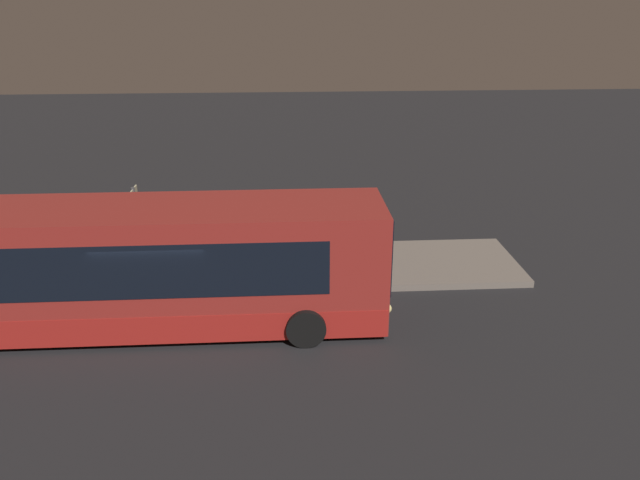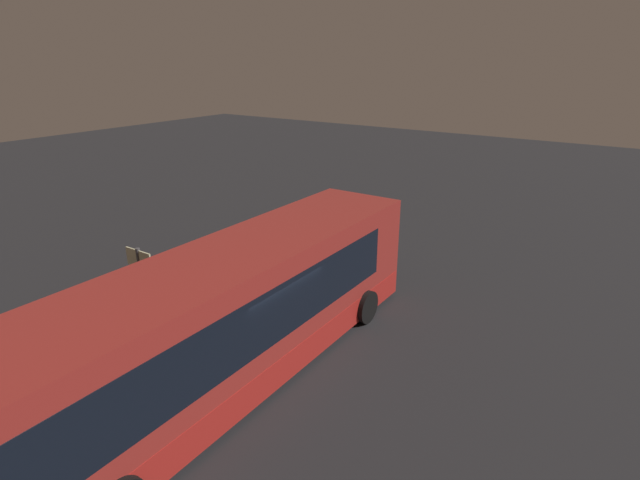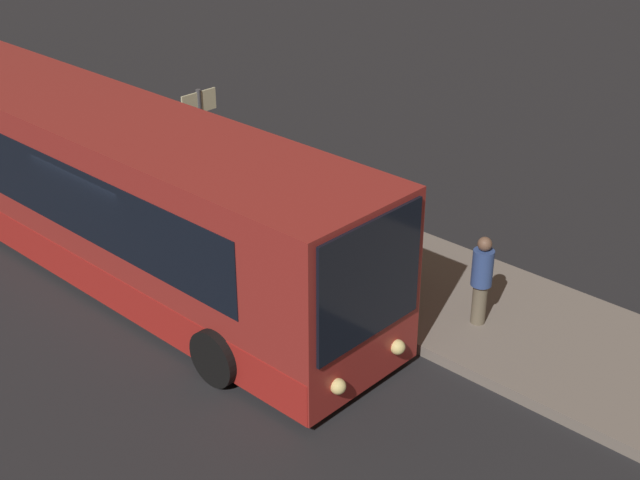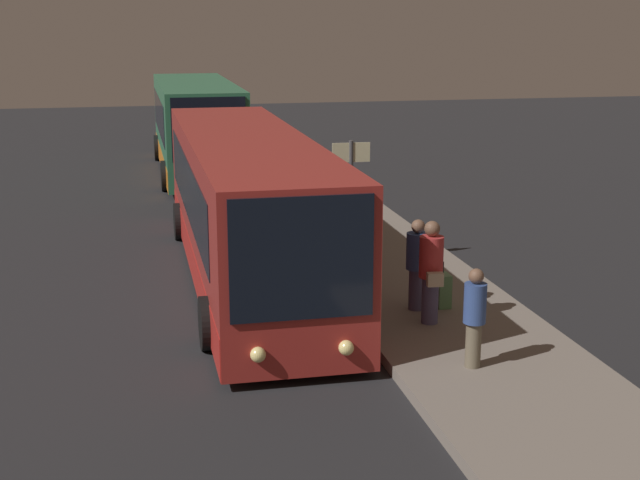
# 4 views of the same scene
# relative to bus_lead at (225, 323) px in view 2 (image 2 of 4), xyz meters

# --- Properties ---
(ground) EXTENTS (80.00, 80.00, 0.00)m
(ground) POSITION_rel_bus_lead_xyz_m (0.71, -0.15, -1.53)
(ground) COLOR #232326
(platform) EXTENTS (20.00, 3.31, 0.19)m
(platform) POSITION_rel_bus_lead_xyz_m (0.71, 3.11, -1.44)
(platform) COLOR slate
(platform) RESTS_ON ground
(bus_lead) EXTENTS (12.30, 2.76, 3.09)m
(bus_lead) POSITION_rel_bus_lead_xyz_m (0.00, 0.00, 0.00)
(bus_lead) COLOR maroon
(bus_lead) RESTS_ON ground
(passenger_boarding) EXTENTS (0.59, 0.59, 1.72)m
(passenger_boarding) POSITION_rel_bus_lead_xyz_m (3.42, 2.70, -0.42)
(passenger_boarding) COLOR #4C476B
(passenger_boarding) RESTS_ON platform
(passenger_waiting) EXTENTS (0.49, 0.49, 1.59)m
(passenger_waiting) POSITION_rel_bus_lead_xyz_m (6.30, 2.68, -0.48)
(passenger_waiting) COLOR #6B604C
(passenger_waiting) RESTS_ON platform
(passenger_with_bags) EXTENTS (0.63, 0.46, 1.87)m
(passenger_with_bags) POSITION_rel_bus_lead_xyz_m (4.22, 2.69, -0.34)
(passenger_with_bags) COLOR #4C476B
(passenger_with_bags) RESTS_ON platform
(suitcase) EXTENTS (0.37, 0.25, 0.88)m
(suitcase) POSITION_rel_bus_lead_xyz_m (3.39, 3.22, -1.02)
(suitcase) COLOR #598C59
(suitcase) RESTS_ON platform
(sign_post) EXTENTS (0.10, 0.85, 2.68)m
(sign_post) POSITION_rel_bus_lead_xyz_m (-0.29, 2.36, 0.38)
(sign_post) COLOR #4C4C51
(sign_post) RESTS_ON platform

